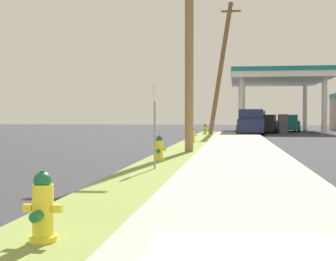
{
  "coord_description": "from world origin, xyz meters",
  "views": [
    {
      "loc": [
        2.73,
        -0.18,
        1.43
      ],
      "look_at": [
        0.54,
        15.56,
        0.95
      ],
      "focal_mm": 50.43,
      "sensor_mm": 36.0,
      "label": 1
    }
  ],
  "objects_px": {
    "fire_hydrant_third": "(193,136)",
    "car_teal_by_far_pump": "(288,124)",
    "fire_hydrant_nearest": "(43,211)",
    "utility_pole_background": "(221,68)",
    "fire_hydrant_second": "(159,150)",
    "truck_navy_on_apron": "(251,123)",
    "street_sign_post": "(155,108)",
    "car_black_by_near_pump": "(264,124)",
    "truck_tan_at_forecourt": "(255,121)",
    "fire_hydrant_fourth": "(205,130)",
    "utility_pole_midground": "(189,20)"
  },
  "relations": [
    {
      "from": "utility_pole_midground",
      "to": "utility_pole_background",
      "type": "xyz_separation_m",
      "value": [
        0.71,
        16.73,
        -0.06
      ]
    },
    {
      "from": "fire_hydrant_fourth",
      "to": "car_teal_by_far_pump",
      "type": "xyz_separation_m",
      "value": [
        7.1,
        10.71,
        0.28
      ]
    },
    {
      "from": "utility_pole_background",
      "to": "car_teal_by_far_pump",
      "type": "bearing_deg",
      "value": 62.09
    },
    {
      "from": "truck_tan_at_forecourt",
      "to": "fire_hydrant_third",
      "type": "bearing_deg",
      "value": -99.68
    },
    {
      "from": "fire_hydrant_third",
      "to": "street_sign_post",
      "type": "bearing_deg",
      "value": -89.48
    },
    {
      "from": "truck_navy_on_apron",
      "to": "car_teal_by_far_pump",
      "type": "bearing_deg",
      "value": 63.57
    },
    {
      "from": "fire_hydrant_second",
      "to": "fire_hydrant_third",
      "type": "relative_size",
      "value": 1.0
    },
    {
      "from": "fire_hydrant_fourth",
      "to": "fire_hydrant_nearest",
      "type": "bearing_deg",
      "value": -89.8
    },
    {
      "from": "fire_hydrant_fourth",
      "to": "utility_pole_background",
      "type": "xyz_separation_m",
      "value": [
        1.15,
        -0.52,
        4.49
      ]
    },
    {
      "from": "utility_pole_midground",
      "to": "truck_tan_at_forecourt",
      "type": "bearing_deg",
      "value": 83.03
    },
    {
      "from": "fire_hydrant_nearest",
      "to": "fire_hydrant_fourth",
      "type": "xyz_separation_m",
      "value": [
        -0.1,
        30.01,
        0.0
      ]
    },
    {
      "from": "car_black_by_near_pump",
      "to": "car_teal_by_far_pump",
      "type": "height_order",
      "value": "same"
    },
    {
      "from": "truck_navy_on_apron",
      "to": "truck_tan_at_forecourt",
      "type": "bearing_deg",
      "value": 85.55
    },
    {
      "from": "fire_hydrant_third",
      "to": "car_teal_by_far_pump",
      "type": "bearing_deg",
      "value": 71.8
    },
    {
      "from": "utility_pole_background",
      "to": "utility_pole_midground",
      "type": "bearing_deg",
      "value": -92.43
    },
    {
      "from": "fire_hydrant_second",
      "to": "utility_pole_background",
      "type": "distance_m",
      "value": 21.05
    },
    {
      "from": "fire_hydrant_fourth",
      "to": "car_black_by_near_pump",
      "type": "height_order",
      "value": "car_black_by_near_pump"
    },
    {
      "from": "fire_hydrant_nearest",
      "to": "utility_pole_background",
      "type": "height_order",
      "value": "utility_pole_background"
    },
    {
      "from": "fire_hydrant_third",
      "to": "truck_navy_on_apron",
      "type": "bearing_deg",
      "value": 76.42
    },
    {
      "from": "utility_pole_midground",
      "to": "street_sign_post",
      "type": "distance_m",
      "value": 6.73
    },
    {
      "from": "fire_hydrant_second",
      "to": "car_black_by_near_pump",
      "type": "distance_m",
      "value": 28.67
    },
    {
      "from": "car_teal_by_far_pump",
      "to": "utility_pole_midground",
      "type": "bearing_deg",
      "value": -103.4
    },
    {
      "from": "fire_hydrant_nearest",
      "to": "street_sign_post",
      "type": "xyz_separation_m",
      "value": [
        0.02,
        6.93,
        1.19
      ]
    },
    {
      "from": "fire_hydrant_fourth",
      "to": "truck_tan_at_forecourt",
      "type": "distance_m",
      "value": 14.86
    },
    {
      "from": "fire_hydrant_second",
      "to": "street_sign_post",
      "type": "height_order",
      "value": "street_sign_post"
    },
    {
      "from": "utility_pole_midground",
      "to": "fire_hydrant_fourth",
      "type": "bearing_deg",
      "value": 91.46
    },
    {
      "from": "fire_hydrant_fourth",
      "to": "car_black_by_near_pump",
      "type": "relative_size",
      "value": 0.16
    },
    {
      "from": "utility_pole_background",
      "to": "street_sign_post",
      "type": "xyz_separation_m",
      "value": [
        -1.03,
        -22.55,
        -3.3
      ]
    },
    {
      "from": "fire_hydrant_third",
      "to": "car_black_by_near_pump",
      "type": "xyz_separation_m",
      "value": [
        4.69,
        18.05,
        0.28
      ]
    },
    {
      "from": "fire_hydrant_nearest",
      "to": "fire_hydrant_second",
      "type": "relative_size",
      "value": 1.0
    },
    {
      "from": "fire_hydrant_second",
      "to": "car_teal_by_far_pump",
      "type": "xyz_separation_m",
      "value": [
        7.18,
        31.76,
        0.28
      ]
    },
    {
      "from": "fire_hydrant_second",
      "to": "street_sign_post",
      "type": "distance_m",
      "value": 2.36
    },
    {
      "from": "utility_pole_midground",
      "to": "truck_navy_on_apron",
      "type": "xyz_separation_m",
      "value": [
        3.0,
        20.6,
        -4.08
      ]
    },
    {
      "from": "utility_pole_midground",
      "to": "car_teal_by_far_pump",
      "type": "xyz_separation_m",
      "value": [
        6.66,
        27.96,
        -4.28
      ]
    },
    {
      "from": "fire_hydrant_nearest",
      "to": "car_teal_by_far_pump",
      "type": "relative_size",
      "value": 0.16
    },
    {
      "from": "car_teal_by_far_pump",
      "to": "truck_navy_on_apron",
      "type": "bearing_deg",
      "value": -116.43
    },
    {
      "from": "fire_hydrant_second",
      "to": "car_teal_by_far_pump",
      "type": "relative_size",
      "value": 0.16
    },
    {
      "from": "fire_hydrant_second",
      "to": "car_teal_by_far_pump",
      "type": "bearing_deg",
      "value": 77.26
    },
    {
      "from": "fire_hydrant_third",
      "to": "truck_tan_at_forecourt",
      "type": "xyz_separation_m",
      "value": [
        4.27,
        25.06,
        0.47
      ]
    },
    {
      "from": "fire_hydrant_nearest",
      "to": "street_sign_post",
      "type": "bearing_deg",
      "value": 89.83
    },
    {
      "from": "utility_pole_background",
      "to": "truck_tan_at_forecourt",
      "type": "bearing_deg",
      "value": 77.99
    },
    {
      "from": "fire_hydrant_second",
      "to": "utility_pole_midground",
      "type": "distance_m",
      "value": 5.95
    },
    {
      "from": "street_sign_post",
      "to": "truck_navy_on_apron",
      "type": "relative_size",
      "value": 0.39
    },
    {
      "from": "utility_pole_background",
      "to": "fire_hydrant_fourth",
      "type": "bearing_deg",
      "value": 155.71
    },
    {
      "from": "car_teal_by_far_pump",
      "to": "utility_pole_background",
      "type": "bearing_deg",
      "value": -117.91
    },
    {
      "from": "utility_pole_background",
      "to": "car_teal_by_far_pump",
      "type": "distance_m",
      "value": 13.39
    },
    {
      "from": "fire_hydrant_second",
      "to": "car_black_by_near_pump",
      "type": "relative_size",
      "value": 0.16
    },
    {
      "from": "fire_hydrant_second",
      "to": "fire_hydrant_third",
      "type": "bearing_deg",
      "value": 89.47
    },
    {
      "from": "utility_pole_background",
      "to": "car_black_by_near_pump",
      "type": "bearing_deg",
      "value": 65.34
    },
    {
      "from": "utility_pole_midground",
      "to": "car_black_by_near_pump",
      "type": "distance_m",
      "value": 25.2
    }
  ]
}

